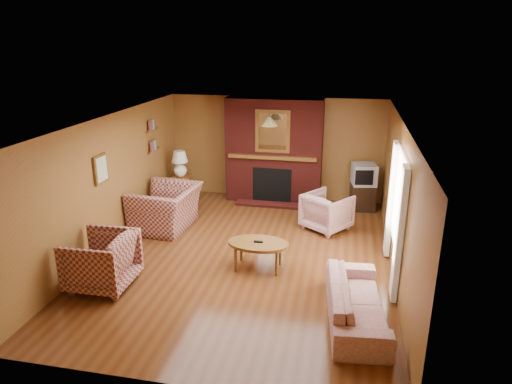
% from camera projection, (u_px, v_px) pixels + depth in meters
% --- Properties ---
extents(floor, '(6.50, 6.50, 0.00)m').
position_uv_depth(floor, '(246.00, 256.00, 8.11)').
color(floor, '#4F2811').
rests_on(floor, ground).
extents(ceiling, '(6.50, 6.50, 0.00)m').
position_uv_depth(ceiling, '(245.00, 122.00, 7.33)').
color(ceiling, white).
rests_on(ceiling, wall_back).
extents(wall_back, '(6.50, 0.00, 6.50)m').
position_uv_depth(wall_back, '(276.00, 148.00, 10.73)').
color(wall_back, olive).
rests_on(wall_back, floor).
extents(wall_front, '(6.50, 0.00, 6.50)m').
position_uv_depth(wall_front, '(176.00, 292.00, 4.70)').
color(wall_front, olive).
rests_on(wall_front, floor).
extents(wall_left, '(0.00, 6.50, 6.50)m').
position_uv_depth(wall_left, '(110.00, 183.00, 8.19)').
color(wall_left, olive).
rests_on(wall_left, floor).
extents(wall_right, '(0.00, 6.50, 6.50)m').
position_uv_depth(wall_right, '(399.00, 202.00, 7.25)').
color(wall_right, olive).
rests_on(wall_right, floor).
extents(fireplace, '(2.20, 0.82, 2.40)m').
position_uv_depth(fireplace, '(274.00, 152.00, 10.49)').
color(fireplace, '#521612').
rests_on(fireplace, floor).
extents(window_right, '(0.10, 1.85, 2.00)m').
position_uv_depth(window_right, '(396.00, 211.00, 7.09)').
color(window_right, beige).
rests_on(window_right, wall_right).
extents(bookshelf, '(0.09, 0.55, 0.71)m').
position_uv_depth(bookshelf, '(154.00, 136.00, 9.79)').
color(bookshelf, brown).
rests_on(bookshelf, wall_left).
extents(botanical_print, '(0.05, 0.40, 0.50)m').
position_uv_depth(botanical_print, '(101.00, 169.00, 7.79)').
color(botanical_print, brown).
rests_on(botanical_print, wall_left).
extents(pendant_light, '(0.36, 0.36, 0.48)m').
position_uv_depth(pendant_light, '(269.00, 122.00, 9.59)').
color(pendant_light, black).
rests_on(pendant_light, ceiling).
extents(plaid_loveseat, '(1.23, 1.39, 0.85)m').
position_uv_depth(plaid_loveseat, '(166.00, 208.00, 9.17)').
color(plaid_loveseat, maroon).
rests_on(plaid_loveseat, floor).
extents(plaid_armchair, '(0.95, 0.93, 0.86)m').
position_uv_depth(plaid_armchair, '(101.00, 261.00, 7.00)').
color(plaid_armchair, maroon).
rests_on(plaid_armchair, floor).
extents(floral_sofa, '(0.91, 1.94, 0.55)m').
position_uv_depth(floral_sofa, '(356.00, 302.00, 6.21)').
color(floral_sofa, beige).
rests_on(floral_sofa, floor).
extents(floral_armchair, '(1.13, 1.14, 0.75)m').
position_uv_depth(floral_armchair, '(327.00, 212.00, 9.13)').
color(floral_armchair, beige).
rests_on(floral_armchair, floor).
extents(coffee_table, '(1.02, 0.63, 0.49)m').
position_uv_depth(coffee_table, '(258.00, 245.00, 7.55)').
color(coffee_table, brown).
rests_on(coffee_table, floor).
extents(side_table, '(0.50, 0.50, 0.61)m').
position_uv_depth(side_table, '(181.00, 189.00, 10.67)').
color(side_table, brown).
rests_on(side_table, floor).
extents(table_lamp, '(0.37, 0.37, 0.61)m').
position_uv_depth(table_lamp, '(180.00, 162.00, 10.46)').
color(table_lamp, white).
rests_on(table_lamp, side_table).
extents(tv_stand, '(0.58, 0.54, 0.58)m').
position_uv_depth(tv_stand, '(362.00, 197.00, 10.22)').
color(tv_stand, black).
rests_on(tv_stand, floor).
extents(crt_tv, '(0.59, 0.58, 0.47)m').
position_uv_depth(crt_tv, '(364.00, 174.00, 10.05)').
color(crt_tv, '#AAADB2').
rests_on(crt_tv, tv_stand).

